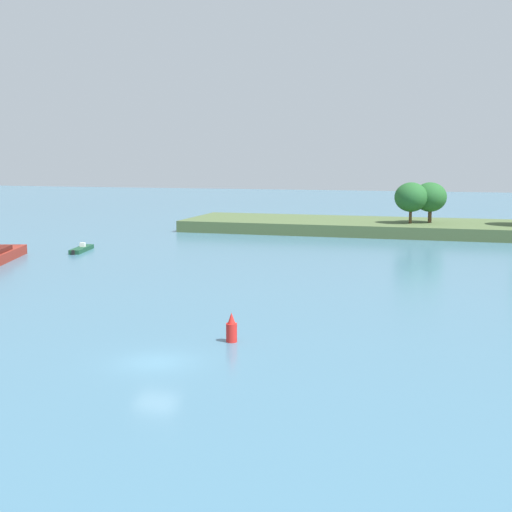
{
  "coord_description": "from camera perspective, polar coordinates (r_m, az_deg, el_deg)",
  "views": [
    {
      "loc": [
        16.02,
        -34.96,
        11.69
      ],
      "look_at": [
        -3.87,
        34.15,
        1.2
      ],
      "focal_mm": 48.28,
      "sensor_mm": 36.0,
      "label": 1
    }
  ],
  "objects": [
    {
      "name": "small_motorboat",
      "position": [
        87.65,
        -14.26,
        0.56
      ],
      "size": [
        2.46,
        6.24,
        1.01
      ],
      "color": "#19472D",
      "rests_on": "ground"
    },
    {
      "name": "channel_buoy_red",
      "position": [
        43.78,
        -2.04,
        -6.1
      ],
      "size": [
        0.7,
        0.7,
        1.9
      ],
      "color": "red",
      "rests_on": "ground"
    },
    {
      "name": "ground_plane",
      "position": [
        40.19,
        -8.29,
        -8.7
      ],
      "size": [
        400.0,
        400.0,
        0.0
      ],
      "primitive_type": "plane",
      "color": "teal"
    }
  ]
}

